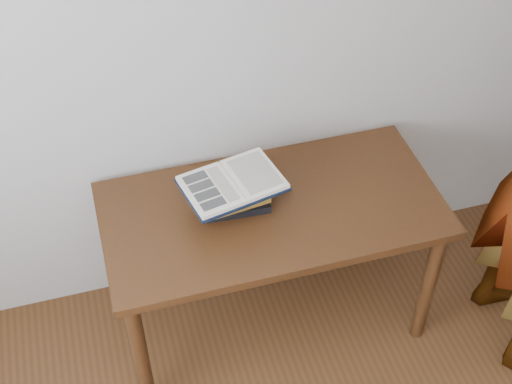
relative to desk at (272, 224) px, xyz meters
name	(u,v)px	position (x,y,z in m)	size (l,w,h in m)	color
desk	(272,224)	(0.00, 0.00, 0.00)	(1.33, 0.66, 0.71)	#452111
book_stack	(233,195)	(-0.14, 0.05, 0.16)	(0.27, 0.21, 0.12)	black
open_book	(233,183)	(-0.15, 0.03, 0.24)	(0.41, 0.33, 0.03)	black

